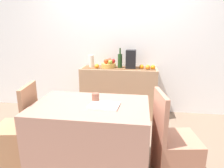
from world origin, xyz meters
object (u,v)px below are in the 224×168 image
open_book (104,105)px  chair_near_window (18,141)px  chair_by_corner (174,154)px  sideboard_console (119,92)px  wine_bottle (120,61)px  coffee_cup (95,98)px  ceramic_vase (92,61)px  fruit_bowl (109,65)px  dining_table (91,138)px  coffee_maker (131,59)px

open_book → chair_near_window: 1.09m
open_book → chair_by_corner: chair_by_corner is taller
sideboard_console → open_book: sideboard_console is taller
wine_bottle → coffee_cup: 1.42m
ceramic_vase → chair_by_corner: (1.18, -1.49, -0.67)m
fruit_bowl → dining_table: fruit_bowl is taller
dining_table → chair_near_window: chair_near_window is taller
fruit_bowl → ceramic_vase: bearing=180.0°
sideboard_console → wine_bottle: bearing=0.0°
chair_by_corner → wine_bottle: bearing=115.2°
wine_bottle → chair_by_corner: (0.70, -1.49, -0.69)m
chair_near_window → wine_bottle: bearing=57.1°
fruit_bowl → coffee_maker: bearing=0.0°
wine_bottle → open_book: 1.53m
ceramic_vase → chair_near_window: ceramic_vase is taller
coffee_maker → coffee_cup: coffee_maker is taller
fruit_bowl → wine_bottle: size_ratio=0.74×
dining_table → open_book: size_ratio=4.04×
wine_bottle → ceramic_vase: 0.48m
sideboard_console → coffee_maker: size_ratio=4.20×
open_book → coffee_cup: 0.16m
open_book → chair_near_window: size_ratio=0.31×
open_book → chair_by_corner: size_ratio=0.31×
sideboard_console → dining_table: bearing=-94.4°
sideboard_console → dining_table: size_ratio=1.12×
fruit_bowl → wine_bottle: (0.19, 0.00, 0.08)m
sideboard_console → chair_by_corner: bearing=-64.3°
open_book → chair_near_window: (-0.97, 0.03, -0.48)m
coffee_cup → chair_by_corner: size_ratio=0.10×
sideboard_console → open_book: size_ratio=4.54×
open_book → chair_near_window: chair_near_window is taller
wine_bottle → open_book: bearing=-89.6°
coffee_maker → dining_table: coffee_maker is taller
open_book → chair_by_corner: bearing=6.4°
fruit_bowl → chair_by_corner: (0.89, -1.49, -0.60)m
fruit_bowl → ceramic_vase: (-0.29, 0.00, 0.06)m
dining_table → chair_by_corner: bearing=-0.2°
coffee_maker → open_book: coffee_maker is taller
coffee_cup → chair_by_corner: (0.80, -0.08, -0.52)m
coffee_maker → chair_near_window: 2.00m
sideboard_console → chair_by_corner: size_ratio=1.41×
ceramic_vase → chair_near_window: bearing=-107.8°
open_book → coffee_cup: size_ratio=3.11×
sideboard_console → coffee_cup: (-0.08, -1.41, 0.37)m
fruit_bowl → coffee_maker: 0.39m
wine_bottle → coffee_maker: 0.18m
wine_bottle → coffee_cup: (-0.10, -1.41, -0.17)m
ceramic_vase → dining_table: 1.63m
fruit_bowl → coffee_cup: (0.09, -1.41, -0.08)m
chair_near_window → chair_by_corner: 1.66m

